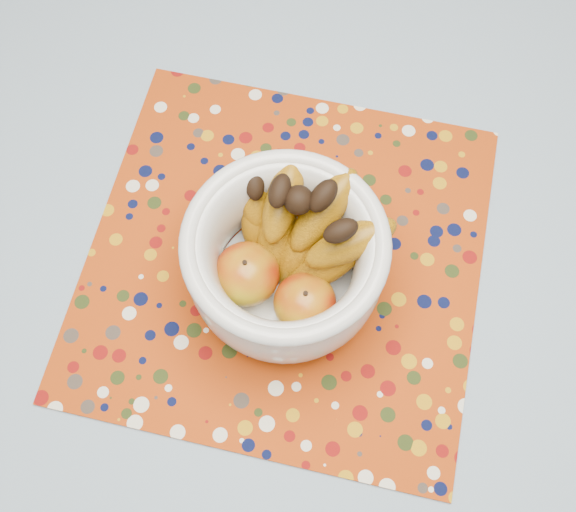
# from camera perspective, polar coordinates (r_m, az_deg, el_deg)

# --- Properties ---
(table) EXTENTS (1.20, 1.20, 0.75)m
(table) POSITION_cam_1_polar(r_m,az_deg,el_deg) (0.89, 6.17, 0.04)
(table) COLOR brown
(table) RESTS_ON ground
(tablecloth) EXTENTS (1.32, 1.32, 0.01)m
(tablecloth) POSITION_cam_1_polar(r_m,az_deg,el_deg) (0.81, 6.74, 2.23)
(tablecloth) COLOR slate
(tablecloth) RESTS_ON table
(placemat) EXTENTS (0.57, 0.57, 0.00)m
(placemat) POSITION_cam_1_polar(r_m,az_deg,el_deg) (0.79, -0.29, -0.19)
(placemat) COLOR #963008
(placemat) RESTS_ON tablecloth
(fruit_bowl) EXTENTS (0.25, 0.22, 0.16)m
(fruit_bowl) POSITION_cam_1_polar(r_m,az_deg,el_deg) (0.71, 0.17, 0.45)
(fruit_bowl) COLOR silver
(fruit_bowl) RESTS_ON placemat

